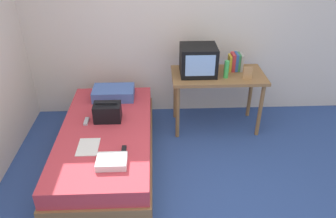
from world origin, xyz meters
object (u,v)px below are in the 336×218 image
(desk, at_px, (218,81))
(magazine, at_px, (88,147))
(tv, at_px, (198,60))
(book_row, at_px, (235,62))
(folded_towel, at_px, (112,161))
(remote_dark, at_px, (124,151))
(picture_frame, at_px, (248,73))
(remote_silver, at_px, (86,121))
(pillow, at_px, (114,93))
(handbag, at_px, (107,112))
(bed, at_px, (107,147))
(water_bottle, at_px, (226,69))

(desk, bearing_deg, magazine, -143.66)
(tv, height_order, magazine, tv)
(desk, bearing_deg, book_row, 26.86)
(desk, bearing_deg, folded_towel, -131.70)
(desk, xyz_separation_m, remote_dark, (-1.11, -1.17, -0.17))
(desk, height_order, book_row, book_row)
(picture_frame, relative_size, remote_dark, 0.99)
(folded_towel, bearing_deg, picture_frame, 38.12)
(book_row, bearing_deg, remote_silver, -157.79)
(pillow, distance_m, handbag, 0.52)
(tv, height_order, pillow, tv)
(magazine, bearing_deg, pillow, 81.40)
(pillow, distance_m, magazine, 1.04)
(folded_towel, bearing_deg, pillow, 94.81)
(bed, bearing_deg, water_bottle, 24.71)
(pillow, bearing_deg, tv, 3.99)
(bed, xyz_separation_m, handbag, (0.01, 0.18, 0.35))
(bed, bearing_deg, remote_silver, 147.82)
(bed, relative_size, magazine, 6.90)
(handbag, xyz_separation_m, remote_dark, (0.22, -0.59, -0.09))
(remote_silver, bearing_deg, desk, 21.50)
(remote_dark, height_order, folded_towel, folded_towel)
(tv, bearing_deg, pillow, -176.01)
(water_bottle, distance_m, pillow, 1.43)
(magazine, distance_m, folded_towel, 0.38)
(book_row, bearing_deg, magazine, -144.83)
(pillow, bearing_deg, bed, -92.13)
(bed, distance_m, handbag, 0.39)
(desk, relative_size, remote_silver, 8.06)
(pillow, relative_size, magazine, 1.76)
(handbag, distance_m, remote_silver, 0.26)
(water_bottle, xyz_separation_m, remote_silver, (-1.64, -0.51, -0.37))
(pillow, height_order, handbag, handbag)
(tv, relative_size, remote_dark, 2.82)
(bed, height_order, folded_towel, folded_towel)
(tv, bearing_deg, handbag, -150.94)
(water_bottle, bearing_deg, desk, 124.03)
(tv, bearing_deg, remote_silver, -154.12)
(handbag, height_order, folded_towel, handbag)
(tv, distance_m, pillow, 1.13)
(water_bottle, xyz_separation_m, folded_towel, (-1.28, -1.25, -0.35))
(tv, xyz_separation_m, folded_towel, (-0.95, -1.37, -0.42))
(desk, relative_size, folded_towel, 4.14)
(picture_frame, distance_m, folded_towel, 1.97)
(water_bottle, relative_size, handbag, 0.73)
(folded_towel, bearing_deg, magazine, 134.24)
(handbag, relative_size, folded_towel, 1.07)
(desk, bearing_deg, remote_dark, -133.49)
(pillow, bearing_deg, picture_frame, -3.42)
(desk, height_order, tv, tv)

